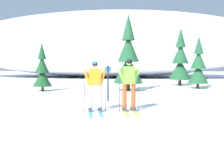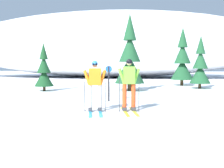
{
  "view_description": "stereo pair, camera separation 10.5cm",
  "coord_description": "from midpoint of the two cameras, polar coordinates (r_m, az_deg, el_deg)",
  "views": [
    {
      "loc": [
        2.08,
        -7.87,
        1.58
      ],
      "look_at": [
        1.14,
        0.29,
        0.95
      ],
      "focal_mm": 38.64,
      "sensor_mm": 36.0,
      "label": 1
    },
    {
      "loc": [
        2.18,
        -7.85,
        1.58
      ],
      "look_at": [
        1.14,
        0.29,
        0.95
      ],
      "focal_mm": 38.64,
      "sensor_mm": 36.0,
      "label": 2
    }
  ],
  "objects": [
    {
      "name": "pine_tree_center_right",
      "position": [
        20.0,
        15.71,
        5.24
      ],
      "size": [
        1.79,
        1.79,
        4.63
      ],
      "color": "#47301E",
      "rests_on": "ground"
    },
    {
      "name": "skier_orange_jacket",
      "position": [
        8.23,
        -4.43,
        -0.3
      ],
      "size": [
        0.82,
        1.84,
        1.74
      ],
      "color": "#2893CC",
      "rests_on": "ground"
    },
    {
      "name": "ground_plane",
      "position": [
        8.3,
        -8.48,
        -6.64
      ],
      "size": [
        120.0,
        120.0,
        0.0
      ],
      "primitive_type": "plane",
      "color": "white"
    },
    {
      "name": "pine_tree_far_right",
      "position": [
        17.64,
        19.58,
        3.94
      ],
      "size": [
        1.41,
        1.41,
        3.64
      ],
      "color": "#47301E",
      "rests_on": "ground"
    },
    {
      "name": "snow_ridge_background",
      "position": [
        33.27,
        -1.41,
        9.12
      ],
      "size": [
        42.82,
        17.67,
        8.67
      ],
      "primitive_type": "ellipsoid",
      "color": "white",
      "rests_on": "ground"
    },
    {
      "name": "skier_lime_jacket",
      "position": [
        8.27,
        3.69,
        -0.02
      ],
      "size": [
        0.78,
        1.68,
        1.81
      ],
      "color": "gold",
      "rests_on": "ground"
    },
    {
      "name": "trail_marker_post",
      "position": [
        10.61,
        -1.23,
        0.63
      ],
      "size": [
        0.28,
        0.07,
        1.57
      ],
      "color": "black",
      "rests_on": "ground"
    },
    {
      "name": "pine_tree_center_left",
      "position": [
        15.15,
        3.68,
        6.02
      ],
      "size": [
        1.86,
        1.86,
        4.82
      ],
      "color": "#47301E",
      "rests_on": "ground"
    },
    {
      "name": "pine_tree_far_left",
      "position": [
        15.54,
        -16.37,
        3.01
      ],
      "size": [
        1.16,
        1.16,
        3.01
      ],
      "color": "#47301E",
      "rests_on": "ground"
    }
  ]
}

